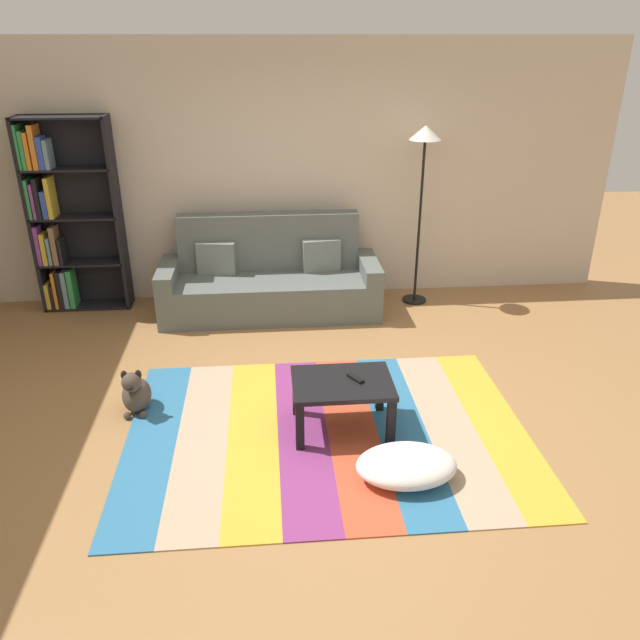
{
  "coord_description": "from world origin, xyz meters",
  "views": [
    {
      "loc": [
        -0.39,
        -4.13,
        2.7
      ],
      "look_at": [
        0.0,
        0.31,
        0.65
      ],
      "focal_mm": 34.95,
      "sensor_mm": 36.0,
      "label": 1
    }
  ],
  "objects_px": {
    "standing_lamp": "(424,157)",
    "tv_remote": "(355,378)",
    "bookshelf": "(64,219)",
    "dog": "(136,393)",
    "couch": "(270,281)",
    "coffee_table": "(342,390)",
    "pouf": "(406,465)"
  },
  "relations": [
    {
      "from": "pouf",
      "to": "tv_remote",
      "type": "relative_size",
      "value": 4.48
    },
    {
      "from": "coffee_table",
      "to": "tv_remote",
      "type": "bearing_deg",
      "value": 8.78
    },
    {
      "from": "standing_lamp",
      "to": "tv_remote",
      "type": "height_order",
      "value": "standing_lamp"
    },
    {
      "from": "bookshelf",
      "to": "coffee_table",
      "type": "xyz_separation_m",
      "value": [
        2.58,
        -2.56,
        -0.64
      ]
    },
    {
      "from": "bookshelf",
      "to": "coffee_table",
      "type": "relative_size",
      "value": 2.73
    },
    {
      "from": "coffee_table",
      "to": "standing_lamp",
      "type": "height_order",
      "value": "standing_lamp"
    },
    {
      "from": "pouf",
      "to": "tv_remote",
      "type": "distance_m",
      "value": 0.75
    },
    {
      "from": "pouf",
      "to": "standing_lamp",
      "type": "xyz_separation_m",
      "value": [
        0.75,
        3.0,
        1.46
      ]
    },
    {
      "from": "couch",
      "to": "standing_lamp",
      "type": "height_order",
      "value": "standing_lamp"
    },
    {
      "from": "bookshelf",
      "to": "tv_remote",
      "type": "relative_size",
      "value": 13.3
    },
    {
      "from": "dog",
      "to": "standing_lamp",
      "type": "height_order",
      "value": "standing_lamp"
    },
    {
      "from": "bookshelf",
      "to": "standing_lamp",
      "type": "relative_size",
      "value": 1.06
    },
    {
      "from": "coffee_table",
      "to": "pouf",
      "type": "distance_m",
      "value": 0.75
    },
    {
      "from": "pouf",
      "to": "standing_lamp",
      "type": "relative_size",
      "value": 0.36
    },
    {
      "from": "dog",
      "to": "tv_remote",
      "type": "distance_m",
      "value": 1.73
    },
    {
      "from": "bookshelf",
      "to": "tv_remote",
      "type": "bearing_deg",
      "value": -43.51
    },
    {
      "from": "couch",
      "to": "coffee_table",
      "type": "xyz_separation_m",
      "value": [
        0.49,
        -2.27,
        0.0
      ]
    },
    {
      "from": "bookshelf",
      "to": "coffee_table",
      "type": "bearing_deg",
      "value": -44.74
    },
    {
      "from": "coffee_table",
      "to": "dog",
      "type": "relative_size",
      "value": 1.84
    },
    {
      "from": "couch",
      "to": "tv_remote",
      "type": "distance_m",
      "value": 2.33
    },
    {
      "from": "couch",
      "to": "standing_lamp",
      "type": "bearing_deg",
      "value": 4.21
    },
    {
      "from": "bookshelf",
      "to": "dog",
      "type": "height_order",
      "value": "bookshelf"
    },
    {
      "from": "bookshelf",
      "to": "dog",
      "type": "bearing_deg",
      "value": -65.05
    },
    {
      "from": "pouf",
      "to": "dog",
      "type": "bearing_deg",
      "value": 152.47
    },
    {
      "from": "bookshelf",
      "to": "standing_lamp",
      "type": "xyz_separation_m",
      "value": [
        3.68,
        -0.17,
        0.6
      ]
    },
    {
      "from": "coffee_table",
      "to": "standing_lamp",
      "type": "bearing_deg",
      "value": 65.24
    },
    {
      "from": "pouf",
      "to": "tv_remote",
      "type": "height_order",
      "value": "tv_remote"
    },
    {
      "from": "bookshelf",
      "to": "pouf",
      "type": "xyz_separation_m",
      "value": [
        2.93,
        -3.17,
        -0.87
      ]
    },
    {
      "from": "couch",
      "to": "tv_remote",
      "type": "xyz_separation_m",
      "value": [
        0.59,
        -2.25,
        0.09
      ]
    },
    {
      "from": "couch",
      "to": "pouf",
      "type": "bearing_deg",
      "value": -73.64
    },
    {
      "from": "couch",
      "to": "bookshelf",
      "type": "relative_size",
      "value": 1.13
    },
    {
      "from": "bookshelf",
      "to": "standing_lamp",
      "type": "bearing_deg",
      "value": -2.62
    }
  ]
}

